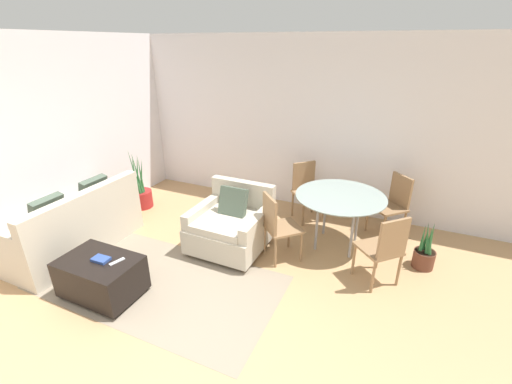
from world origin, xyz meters
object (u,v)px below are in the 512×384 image
(book_stack, at_px, (101,259))
(potted_plant, at_px, (141,194))
(dining_chair_near_left, at_px, (277,223))
(armchair, at_px, (231,225))
(dining_chair_far_left, at_px, (306,187))
(dining_chair_far_right, at_px, (393,201))
(couch, at_px, (74,229))
(potted_plant_small, at_px, (424,255))
(tv_remote_primary, at_px, (117,262))
(dining_table, at_px, (340,201))
(dining_chair_near_right, at_px, (385,246))
(ottoman, at_px, (101,276))

(book_stack, relative_size, potted_plant, 0.18)
(dining_chair_near_left, bearing_deg, armchair, 179.08)
(armchair, distance_m, dining_chair_far_left, 1.45)
(book_stack, height_order, dining_chair_far_right, dining_chair_far_right)
(couch, height_order, potted_plant_small, couch)
(book_stack, relative_size, dining_chair_near_left, 0.21)
(armchair, height_order, potted_plant_small, armchair)
(couch, bearing_deg, potted_plant_small, 18.94)
(couch, xyz_separation_m, potted_plant, (-0.10, 1.40, -0.07))
(dining_chair_far_right, bearing_deg, couch, -150.36)
(couch, distance_m, tv_remote_primary, 1.38)
(dining_chair_far_left, height_order, potted_plant_small, dining_chair_far_left)
(book_stack, relative_size, tv_remote_primary, 1.09)
(dining_chair_far_left, distance_m, potted_plant_small, 1.93)
(potted_plant, bearing_deg, book_stack, -58.13)
(dining_table, relative_size, dining_chair_near_left, 1.32)
(dining_chair_near_left, xyz_separation_m, dining_chair_far_right, (1.29, 1.29, 0.00))
(dining_chair_far_right, distance_m, potted_plant_small, 0.92)
(dining_chair_near_left, height_order, dining_chair_far_right, same)
(tv_remote_primary, xyz_separation_m, dining_chair_near_left, (1.29, 1.39, 0.05))
(dining_chair_near_left, distance_m, dining_chair_near_right, 1.29)
(dining_chair_far_left, bearing_deg, couch, -139.49)
(potted_plant, bearing_deg, potted_plant_small, 1.13)
(potted_plant, bearing_deg, dining_chair_near_left, -10.43)
(tv_remote_primary, xyz_separation_m, dining_chair_near_right, (2.58, 1.39, 0.05))
(couch, xyz_separation_m, dining_table, (3.22, 1.55, 0.37))
(couch, relative_size, armchair, 1.83)
(potted_plant, distance_m, dining_chair_far_right, 4.05)
(dining_chair_far_left, height_order, dining_chair_far_right, same)
(couch, relative_size, dining_chair_far_left, 1.94)
(potted_plant_small, bearing_deg, potted_plant, -178.87)
(book_stack, relative_size, potted_plant_small, 0.29)
(couch, height_order, dining_chair_near_left, couch)
(ottoman, height_order, tv_remote_primary, tv_remote_primary)
(armchair, distance_m, potted_plant, 2.07)
(ottoman, xyz_separation_m, tv_remote_primary, (0.22, 0.06, 0.21))
(ottoman, relative_size, dining_table, 0.72)
(tv_remote_primary, relative_size, dining_chair_near_left, 0.19)
(ottoman, relative_size, dining_chair_far_left, 0.95)
(book_stack, height_order, potted_plant_small, potted_plant_small)
(armchair, bearing_deg, potted_plant, 166.53)
(tv_remote_primary, height_order, dining_table, dining_table)
(book_stack, xyz_separation_m, dining_chair_near_right, (2.76, 1.44, 0.04))
(tv_remote_primary, bearing_deg, dining_chair_far_left, 64.32)
(dining_chair_far_right, bearing_deg, dining_chair_near_right, -90.00)
(ottoman, distance_m, dining_table, 3.04)
(ottoman, distance_m, dining_chair_far_left, 3.14)
(book_stack, bearing_deg, dining_chair_far_left, 61.79)
(armchair, bearing_deg, dining_table, 25.90)
(dining_table, distance_m, dining_chair_near_left, 0.93)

